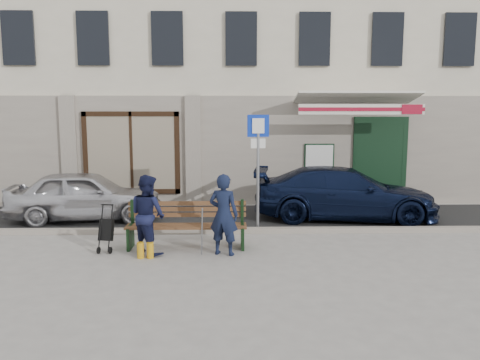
{
  "coord_description": "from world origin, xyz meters",
  "views": [
    {
      "loc": [
        -0.33,
        -8.8,
        2.65
      ],
      "look_at": [
        -0.11,
        1.6,
        1.2
      ],
      "focal_mm": 35.0,
      "sensor_mm": 36.0,
      "label": 1
    }
  ],
  "objects_px": {
    "bench": "(184,226)",
    "man": "(224,215)",
    "stroller": "(106,231)",
    "car_navy": "(344,193)",
    "car_silver": "(86,195)",
    "parking_sign": "(258,154)",
    "woman": "(148,214)"
  },
  "relations": [
    {
      "from": "car_navy",
      "to": "parking_sign",
      "type": "height_order",
      "value": "parking_sign"
    },
    {
      "from": "man",
      "to": "stroller",
      "type": "height_order",
      "value": "man"
    },
    {
      "from": "stroller",
      "to": "car_silver",
      "type": "bearing_deg",
      "value": 124.6
    },
    {
      "from": "bench",
      "to": "man",
      "type": "relative_size",
      "value": 1.54
    },
    {
      "from": "car_navy",
      "to": "stroller",
      "type": "relative_size",
      "value": 5.03
    },
    {
      "from": "woman",
      "to": "stroller",
      "type": "relative_size",
      "value": 1.68
    },
    {
      "from": "bench",
      "to": "stroller",
      "type": "relative_size",
      "value": 2.63
    },
    {
      "from": "car_silver",
      "to": "man",
      "type": "xyz_separation_m",
      "value": [
        3.52,
        -3.02,
        0.14
      ]
    },
    {
      "from": "man",
      "to": "car_navy",
      "type": "bearing_deg",
      "value": -116.63
    },
    {
      "from": "bench",
      "to": "stroller",
      "type": "xyz_separation_m",
      "value": [
        -1.5,
        -0.19,
        -0.05
      ]
    },
    {
      "from": "car_silver",
      "to": "parking_sign",
      "type": "bearing_deg",
      "value": -111.55
    },
    {
      "from": "parking_sign",
      "to": "car_silver",
      "type": "bearing_deg",
      "value": 156.32
    },
    {
      "from": "woman",
      "to": "stroller",
      "type": "xyz_separation_m",
      "value": [
        -0.85,
        0.17,
        -0.36
      ]
    },
    {
      "from": "woman",
      "to": "car_navy",
      "type": "bearing_deg",
      "value": -104.96
    },
    {
      "from": "car_navy",
      "to": "man",
      "type": "bearing_deg",
      "value": 141.56
    },
    {
      "from": "car_silver",
      "to": "bench",
      "type": "xyz_separation_m",
      "value": [
        2.73,
        -2.56,
        -0.18
      ]
    },
    {
      "from": "parking_sign",
      "to": "man",
      "type": "relative_size",
      "value": 1.7
    },
    {
      "from": "car_navy",
      "to": "bench",
      "type": "xyz_separation_m",
      "value": [
        -3.85,
        -2.57,
        -0.21
      ]
    },
    {
      "from": "woman",
      "to": "stroller",
      "type": "bearing_deg",
      "value": 30.4
    },
    {
      "from": "parking_sign",
      "to": "stroller",
      "type": "relative_size",
      "value": 2.91
    },
    {
      "from": "man",
      "to": "stroller",
      "type": "bearing_deg",
      "value": 11.68
    },
    {
      "from": "man",
      "to": "parking_sign",
      "type": "bearing_deg",
      "value": -93.98
    },
    {
      "from": "bench",
      "to": "man",
      "type": "distance_m",
      "value": 0.98
    },
    {
      "from": "car_silver",
      "to": "man",
      "type": "relative_size",
      "value": 2.41
    },
    {
      "from": "car_silver",
      "to": "man",
      "type": "distance_m",
      "value": 4.65
    },
    {
      "from": "parking_sign",
      "to": "man",
      "type": "bearing_deg",
      "value": -120.62
    },
    {
      "from": "bench",
      "to": "woman",
      "type": "height_order",
      "value": "woman"
    },
    {
      "from": "car_navy",
      "to": "parking_sign",
      "type": "xyz_separation_m",
      "value": [
        -2.29,
        -1.2,
        1.11
      ]
    },
    {
      "from": "man",
      "to": "stroller",
      "type": "distance_m",
      "value": 2.35
    },
    {
      "from": "bench",
      "to": "car_silver",
      "type": "bearing_deg",
      "value": 136.88
    },
    {
      "from": "parking_sign",
      "to": "bench",
      "type": "relative_size",
      "value": 1.11
    },
    {
      "from": "car_silver",
      "to": "bench",
      "type": "relative_size",
      "value": 1.56
    }
  ]
}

